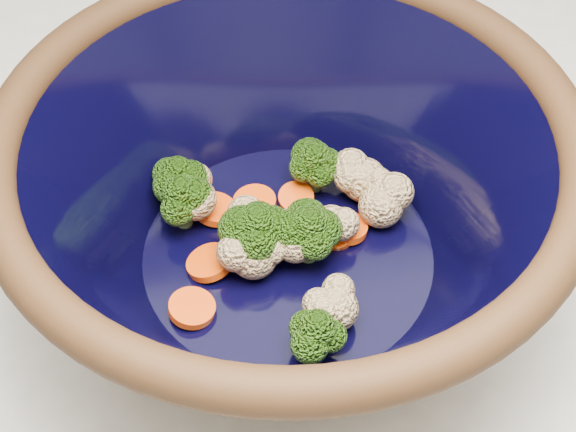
# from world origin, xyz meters

# --- Properties ---
(counter) EXTENTS (1.20, 1.20, 0.90)m
(counter) POSITION_xyz_m (0.00, 0.00, 0.45)
(counter) COLOR silver
(counter) RESTS_ON ground
(mixing_bowl) EXTENTS (0.42, 0.42, 0.16)m
(mixing_bowl) POSITION_xyz_m (-0.09, -0.10, 0.99)
(mixing_bowl) COLOR black
(mixing_bowl) RESTS_ON counter
(vegetable_pile) EXTENTS (0.18, 0.19, 0.05)m
(vegetable_pile) POSITION_xyz_m (-0.10, -0.09, 0.96)
(vegetable_pile) COLOR #608442
(vegetable_pile) RESTS_ON mixing_bowl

